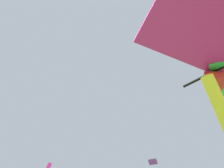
# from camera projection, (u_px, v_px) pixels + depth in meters

# --- Properties ---
(distant_kite_magenta_low_left) EXTENTS (0.76, 0.65, 0.85)m
(distant_kite_magenta_low_left) POSITION_uv_depth(u_px,v_px,m) (49.00, 166.00, 30.49)
(distant_kite_magenta_low_left) COLOR #DB2393
(distant_kite_purple_high_right) EXTENTS (0.73, 0.78, 0.46)m
(distant_kite_purple_high_right) POSITION_uv_depth(u_px,v_px,m) (153.00, 162.00, 19.21)
(distant_kite_purple_high_right) COLOR purple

